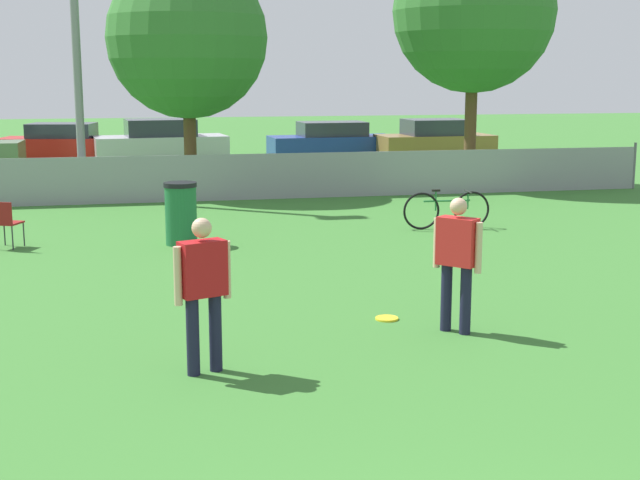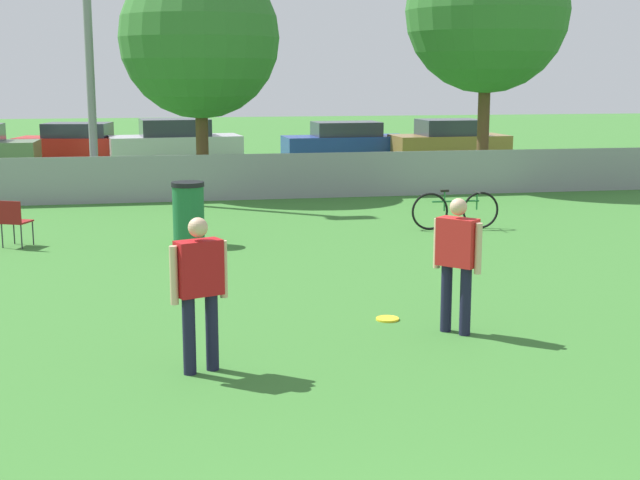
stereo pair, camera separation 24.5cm
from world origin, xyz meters
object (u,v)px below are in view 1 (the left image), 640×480
(folding_chair_sideline, at_px, (5,221))
(frisbee_disc, at_px, (387,318))
(parked_car_silver, at_px, (161,143))
(parked_car_red, at_px, (63,143))
(parked_car_tan, at_px, (435,141))
(tree_far_right, at_px, (474,11))
(player_thrower_red, at_px, (457,255))
(bicycle_sideline, at_px, (447,210))
(tree_near_pole, at_px, (187,38))
(player_defender_red, at_px, (203,284))
(parked_car_blue, at_px, (332,141))
(trash_bin, at_px, (181,213))

(folding_chair_sideline, bearing_deg, frisbee_disc, 155.60)
(folding_chair_sideline, bearing_deg, parked_car_silver, -78.67)
(parked_car_red, xyz_separation_m, parked_car_tan, (12.53, -2.30, 0.04))
(tree_far_right, bearing_deg, player_thrower_red, -112.07)
(bicycle_sideline, bearing_deg, tree_near_pole, 125.83)
(parked_car_tan, bearing_deg, folding_chair_sideline, -134.73)
(player_defender_red, height_order, parked_car_tan, player_defender_red)
(tree_far_right, relative_size, parked_car_blue, 1.53)
(player_defender_red, relative_size, folding_chair_sideline, 1.91)
(frisbee_disc, bearing_deg, tree_near_pole, 96.64)
(frisbee_disc, relative_size, bicycle_sideline, 0.16)
(frisbee_disc, xyz_separation_m, parked_car_red, (-5.23, 21.37, 0.65))
(tree_near_pole, bearing_deg, frisbee_disc, -83.36)
(tree_near_pole, bearing_deg, bicycle_sideline, -56.56)
(trash_bin, distance_m, parked_car_red, 16.17)
(parked_car_blue, bearing_deg, parked_car_silver, 176.62)
(player_thrower_red, bearing_deg, player_defender_red, -115.87)
(player_defender_red, relative_size, parked_car_silver, 0.35)
(player_defender_red, distance_m, parked_car_red, 23.08)
(parked_car_red, height_order, parked_car_tan, parked_car_tan)
(parked_car_blue, bearing_deg, parked_car_red, 171.01)
(player_defender_red, relative_size, parked_car_red, 0.36)
(parked_car_blue, bearing_deg, trash_bin, -114.70)
(parked_car_blue, bearing_deg, tree_far_right, -76.93)
(player_thrower_red, height_order, parked_car_silver, player_thrower_red)
(player_defender_red, relative_size, parked_car_tan, 0.40)
(parked_car_red, relative_size, parked_car_silver, 0.96)
(tree_near_pole, distance_m, parked_car_tan, 11.24)
(bicycle_sideline, xyz_separation_m, trash_bin, (-5.15, -0.56, 0.18))
(frisbee_disc, xyz_separation_m, trash_bin, (-2.18, 5.49, 0.54))
(folding_chair_sideline, distance_m, bicycle_sideline, 8.15)
(player_thrower_red, height_order, frisbee_disc, player_thrower_red)
(tree_far_right, relative_size, parked_car_red, 1.55)
(bicycle_sideline, bearing_deg, tree_far_right, 67.54)
(tree_near_pole, height_order, folding_chair_sideline, tree_near_pole)
(player_thrower_red, xyz_separation_m, parked_car_tan, (6.67, 19.76, -0.22))
(tree_far_right, bearing_deg, parked_car_blue, 105.32)
(tree_near_pole, xyz_separation_m, bicycle_sideline, (4.47, -6.77, -3.48))
(parked_car_blue, bearing_deg, bicycle_sideline, -96.10)
(frisbee_disc, xyz_separation_m, bicycle_sideline, (2.98, 6.05, 0.36))
(player_thrower_red, bearing_deg, parked_car_tan, 119.87)
(tree_far_right, bearing_deg, frisbee_disc, -115.51)
(tree_far_right, distance_m, parked_car_blue, 8.86)
(trash_bin, bearing_deg, folding_chair_sideline, 175.21)
(player_defender_red, bearing_deg, trash_bin, 67.30)
(player_thrower_red, distance_m, parked_car_blue, 21.23)
(tree_near_pole, bearing_deg, parked_car_blue, 53.97)
(tree_far_right, distance_m, bicycle_sideline, 8.40)
(parked_car_red, xyz_separation_m, parked_car_silver, (3.26, -0.97, 0.04))
(player_defender_red, height_order, parked_car_red, player_defender_red)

